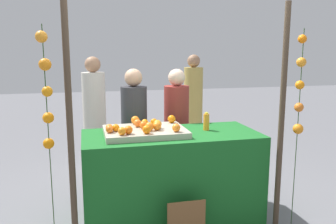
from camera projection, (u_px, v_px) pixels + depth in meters
ground_plane at (171, 216)px, 3.78m from camera, size 24.00×24.00×0.00m
stall_counter at (171, 176)px, 3.70m from camera, size 1.83×0.83×0.93m
orange_tray at (145, 132)px, 3.56m from camera, size 0.83×0.60×0.06m
orange_0 at (109, 128)px, 3.44m from camera, size 0.07×0.07×0.07m
orange_1 at (128, 130)px, 3.32m from camera, size 0.08×0.08×0.08m
orange_2 at (172, 119)px, 3.84m from camera, size 0.09×0.09×0.09m
orange_3 at (176, 128)px, 3.41m from camera, size 0.08×0.08×0.08m
orange_4 at (135, 120)px, 3.76m from camera, size 0.09×0.09×0.09m
orange_5 at (149, 127)px, 3.45m from camera, size 0.09×0.09×0.09m
orange_6 at (122, 131)px, 3.27m from camera, size 0.08×0.08×0.08m
orange_7 at (144, 125)px, 3.53m from camera, size 0.08×0.08×0.08m
orange_8 at (157, 124)px, 3.57m from camera, size 0.09×0.09×0.09m
orange_9 at (147, 130)px, 3.33m from camera, size 0.09×0.09×0.09m
orange_10 at (138, 123)px, 3.63m from camera, size 0.08×0.08×0.08m
orange_11 at (116, 128)px, 3.43m from camera, size 0.07×0.07×0.07m
orange_12 at (110, 129)px, 3.37m from camera, size 0.07×0.07×0.07m
orange_13 at (157, 126)px, 3.48m from camera, size 0.09×0.09×0.09m
orange_14 at (145, 123)px, 3.69m from camera, size 0.07×0.07×0.07m
orange_15 at (154, 122)px, 3.71m from camera, size 0.07×0.07×0.07m
juice_bottle at (206, 122)px, 3.74m from camera, size 0.06×0.06×0.20m
chalkboard_sign at (186, 224)px, 3.18m from camera, size 0.36×0.03×0.45m
vendor_left at (134, 137)px, 4.24m from camera, size 0.32×0.32×1.57m
vendor_right at (176, 135)px, 4.40m from camera, size 0.31×0.31×1.56m
crowd_person_0 at (193, 105)px, 6.36m from camera, size 0.34×0.34×1.71m
crowd_person_1 at (95, 118)px, 5.14m from camera, size 0.34×0.34×1.70m
canopy_post_left at (70, 131)px, 2.92m from camera, size 0.06×0.06×2.24m
canopy_post_right at (282, 120)px, 3.38m from camera, size 0.06×0.06×2.24m
garland_strand_left at (46, 90)px, 2.82m from camera, size 0.12×0.11×1.99m
garland_strand_right at (300, 92)px, 3.37m from camera, size 0.11×0.10×1.99m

